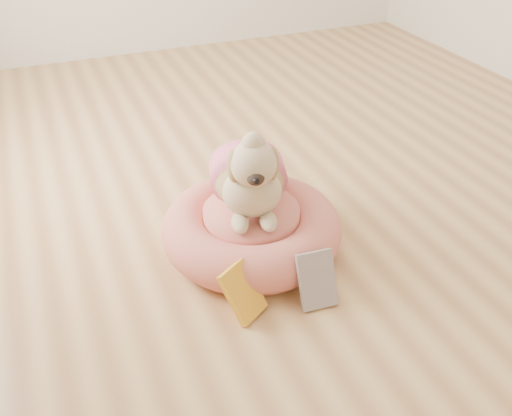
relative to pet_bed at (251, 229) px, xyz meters
name	(u,v)px	position (x,y,z in m)	size (l,w,h in m)	color
floor	(298,177)	(0.44, 0.45, -0.09)	(4.50, 4.50, 0.00)	#AA7646
pet_bed	(251,229)	(0.00, 0.00, 0.00)	(0.75, 0.75, 0.19)	#D15F52
dog	(249,160)	(0.01, 0.04, 0.30)	(0.38, 0.55, 0.40)	brown
book_yellow	(243,292)	(-0.18, -0.35, 0.00)	(0.14, 0.03, 0.21)	yellow
book_white	(317,280)	(0.10, -0.40, 0.01)	(0.14, 0.02, 0.21)	white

